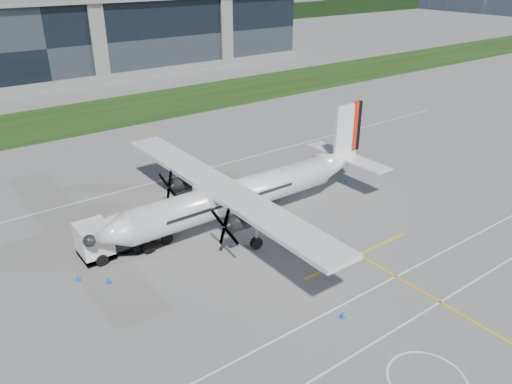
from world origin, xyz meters
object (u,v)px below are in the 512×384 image
at_px(baggage_tug, 133,234).
at_px(safety_cone_tail, 347,180).
at_px(safety_cone_fwd, 78,278).
at_px(safety_cone_nose_stbd, 106,255).
at_px(safety_cone_portwing, 343,314).
at_px(fuel_tanker_truck, 122,232).
at_px(ground_crew_person, 131,237).
at_px(safety_cone_nose_port, 108,280).
at_px(turboprop_aircraft, 245,175).

bearing_deg(baggage_tug, safety_cone_tail, -3.27).
bearing_deg(safety_cone_fwd, safety_cone_nose_stbd, 32.86).
height_order(safety_cone_tail, safety_cone_portwing, same).
relative_size(fuel_tanker_truck, ground_crew_person, 4.90).
xyz_separation_m(baggage_tug, safety_cone_nose_port, (-3.91, -4.17, -0.78)).
height_order(turboprop_aircraft, safety_cone_portwing, turboprop_aircraft).
bearing_deg(safety_cone_nose_stbd, safety_cone_fwd, -147.14).
distance_m(turboprop_aircraft, safety_cone_fwd, 16.71).
bearing_deg(safety_cone_tail, safety_cone_nose_port, -174.54).
xyz_separation_m(baggage_tug, safety_cone_nose_stbd, (-2.74, -0.57, -0.78)).
xyz_separation_m(ground_crew_person, safety_cone_fwd, (-5.43, -2.33, -0.67)).
height_order(turboprop_aircraft, safety_cone_fwd, turboprop_aircraft).
xyz_separation_m(baggage_tug, safety_cone_portwing, (7.61, -17.76, -0.78)).
xyz_separation_m(turboprop_aircraft, safety_cone_nose_port, (-14.37, -2.08, -4.40)).
xyz_separation_m(turboprop_aircraft, fuel_tanker_truck, (-11.49, 1.86, -2.96)).
bearing_deg(safety_cone_fwd, safety_cone_nose_port, -44.38).
xyz_separation_m(turboprop_aircraft, safety_cone_fwd, (-16.12, -0.37, -4.40)).
bearing_deg(ground_crew_person, turboprop_aircraft, -81.94).
bearing_deg(turboprop_aircraft, safety_cone_tail, 2.66).
bearing_deg(baggage_tug, safety_cone_portwing, -66.80).
bearing_deg(safety_cone_portwing, turboprop_aircraft, 79.71).
bearing_deg(safety_cone_fwd, safety_cone_tail, 1.96).
distance_m(baggage_tug, ground_crew_person, 0.28).
bearing_deg(turboprop_aircraft, safety_cone_fwd, -178.67).
distance_m(ground_crew_person, safety_cone_fwd, 5.95).
relative_size(fuel_tanker_truck, safety_cone_nose_stbd, 18.03).
height_order(ground_crew_person, safety_cone_portwing, ground_crew_person).
relative_size(baggage_tug, safety_cone_fwd, 6.87).
bearing_deg(ground_crew_person, safety_cone_tail, -74.50).
xyz_separation_m(safety_cone_tail, safety_cone_nose_port, (-28.76, -2.75, 0.00)).
bearing_deg(turboprop_aircraft, fuel_tanker_truck, 170.81).
relative_size(turboprop_aircraft, fuel_tanker_truck, 3.44).
distance_m(safety_cone_tail, safety_cone_nose_port, 28.89).
distance_m(fuel_tanker_truck, safety_cone_fwd, 5.33).
height_order(safety_cone_nose_port, safety_cone_portwing, same).
height_order(baggage_tug, safety_cone_nose_port, baggage_tug).
relative_size(turboprop_aircraft, safety_cone_nose_port, 62.06).
xyz_separation_m(baggage_tug, ground_crew_person, (-0.23, -0.13, -0.11)).
relative_size(fuel_tanker_truck, safety_cone_fwd, 18.03).
distance_m(fuel_tanker_truck, safety_cone_nose_port, 5.09).
xyz_separation_m(turboprop_aircraft, safety_cone_nose_stbd, (-13.20, 1.51, -4.40)).
relative_size(turboprop_aircraft, safety_cone_tail, 62.06).
bearing_deg(ground_crew_person, safety_cone_fwd, 131.65).
bearing_deg(fuel_tanker_truck, baggage_tug, 12.39).
xyz_separation_m(safety_cone_nose_port, safety_cone_fwd, (-1.75, 1.71, 0.00)).
relative_size(fuel_tanker_truck, baggage_tug, 2.62).
bearing_deg(safety_cone_nose_port, safety_cone_fwd, 135.62).
bearing_deg(safety_cone_tail, safety_cone_portwing, -136.52).
bearing_deg(safety_cone_portwing, fuel_tanker_truck, 116.25).
distance_m(baggage_tug, safety_cone_fwd, 6.22).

